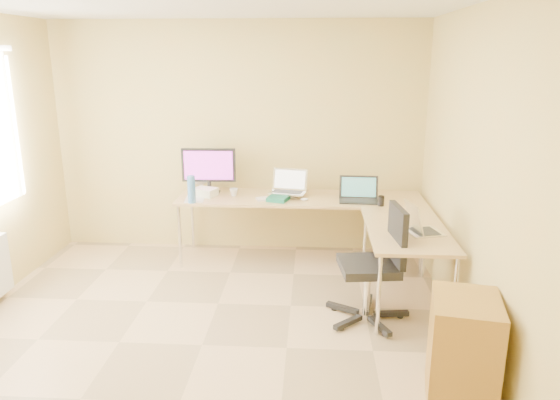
# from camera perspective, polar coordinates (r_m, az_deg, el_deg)

# --- Properties ---
(floor) EXTENTS (4.50, 4.50, 0.00)m
(floor) POSITION_cam_1_polar(r_m,az_deg,el_deg) (4.34, -8.49, -15.37)
(floor) COLOR tan
(floor) RESTS_ON ground
(wall_back) EXTENTS (4.50, 0.00, 4.50)m
(wall_back) POSITION_cam_1_polar(r_m,az_deg,el_deg) (6.02, -4.57, 6.69)
(wall_back) COLOR #CCBD76
(wall_back) RESTS_ON ground
(wall_front) EXTENTS (4.50, 0.00, 4.50)m
(wall_front) POSITION_cam_1_polar(r_m,az_deg,el_deg) (1.87, -24.99, -15.45)
(wall_front) COLOR #CCBD76
(wall_front) RESTS_ON ground
(wall_right) EXTENTS (0.00, 4.50, 4.50)m
(wall_right) POSITION_cam_1_polar(r_m,az_deg,el_deg) (3.95, 21.94, 0.96)
(wall_right) COLOR #CCBD76
(wall_right) RESTS_ON ground
(desk_main) EXTENTS (2.65, 0.70, 0.73)m
(desk_main) POSITION_cam_1_polar(r_m,az_deg,el_deg) (5.79, 2.20, -3.15)
(desk_main) COLOR tan
(desk_main) RESTS_ON ground
(desk_return) EXTENTS (0.70, 1.30, 0.73)m
(desk_return) POSITION_cam_1_polar(r_m,az_deg,el_deg) (4.93, 13.38, -7.01)
(desk_return) COLOR tan
(desk_return) RESTS_ON ground
(monitor) EXTENTS (0.60, 0.21, 0.51)m
(monitor) POSITION_cam_1_polar(r_m,az_deg,el_deg) (5.84, -7.76, 3.18)
(monitor) COLOR black
(monitor) RESTS_ON desk_main
(book_stack) EXTENTS (0.27, 0.32, 0.05)m
(book_stack) POSITION_cam_1_polar(r_m,az_deg,el_deg) (5.57, -0.08, 0.26)
(book_stack) COLOR #146049
(book_stack) RESTS_ON desk_main
(laptop_center) EXTENTS (0.44, 0.37, 0.25)m
(laptop_center) POSITION_cam_1_polar(r_m,az_deg,el_deg) (5.64, 0.86, 2.00)
(laptop_center) COLOR silver
(laptop_center) RESTS_ON desk_main
(laptop_black) EXTENTS (0.42, 0.31, 0.26)m
(laptop_black) POSITION_cam_1_polar(r_m,az_deg,el_deg) (5.54, 8.61, 1.13)
(laptop_black) COLOR black
(laptop_black) RESTS_ON desk_main
(keyboard) EXTENTS (0.45, 0.28, 0.02)m
(keyboard) POSITION_cam_1_polar(r_m,az_deg,el_deg) (5.62, -0.38, 0.26)
(keyboard) COLOR white
(keyboard) RESTS_ON desk_main
(mouse) EXTENTS (0.09, 0.06, 0.03)m
(mouse) POSITION_cam_1_polar(r_m,az_deg,el_deg) (5.54, 2.67, 0.07)
(mouse) COLOR white
(mouse) RESTS_ON desk_main
(mug) EXTENTS (0.10, 0.10, 0.09)m
(mug) POSITION_cam_1_polar(r_m,az_deg,el_deg) (5.73, -5.05, 0.85)
(mug) COLOR silver
(mug) RESTS_ON desk_main
(cd_stack) EXTENTS (0.13, 0.13, 0.03)m
(cd_stack) POSITION_cam_1_polar(r_m,az_deg,el_deg) (5.61, -0.83, 0.27)
(cd_stack) COLOR white
(cd_stack) RESTS_ON desk_main
(water_bottle) EXTENTS (0.10, 0.10, 0.29)m
(water_bottle) POSITION_cam_1_polar(r_m,az_deg,el_deg) (5.51, -9.63, 1.17)
(water_bottle) COLOR #457FC4
(water_bottle) RESTS_ON desk_main
(papers) EXTENTS (0.23, 0.31, 0.01)m
(papers) POSITION_cam_1_polar(r_m,az_deg,el_deg) (5.67, -9.27, 0.11)
(papers) COLOR white
(papers) RESTS_ON desk_main
(white_box) EXTENTS (0.29, 0.25, 0.09)m
(white_box) POSITION_cam_1_polar(r_m,az_deg,el_deg) (5.78, -8.15, 0.88)
(white_box) COLOR white
(white_box) RESTS_ON desk_main
(desk_fan) EXTENTS (0.26, 0.26, 0.25)m
(desk_fan) POSITION_cam_1_polar(r_m,az_deg,el_deg) (5.98, -8.56, 2.17)
(desk_fan) COLOR white
(desk_fan) RESTS_ON desk_main
(black_cup) EXTENTS (0.08, 0.08, 0.11)m
(black_cup) POSITION_cam_1_polar(r_m,az_deg,el_deg) (5.43, 10.96, -0.10)
(black_cup) COLOR black
(black_cup) RESTS_ON desk_main
(laptop_return) EXTENTS (0.40, 0.34, 0.23)m
(laptop_return) POSITION_cam_1_polar(r_m,az_deg,el_deg) (4.67, 15.57, -2.18)
(laptop_return) COLOR silver
(laptop_return) RESTS_ON desk_return
(office_chair) EXTENTS (0.69, 0.69, 1.02)m
(office_chair) POSITION_cam_1_polar(r_m,az_deg,el_deg) (4.52, 9.58, -7.03)
(office_chair) COLOR black
(office_chair) RESTS_ON ground
(cabinet) EXTENTS (0.51, 0.59, 0.72)m
(cabinet) POSITION_cam_1_polar(r_m,az_deg,el_deg) (3.74, 19.30, -15.20)
(cabinet) COLOR brown
(cabinet) RESTS_ON ground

